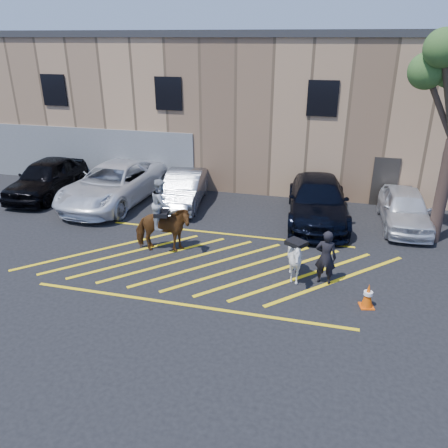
% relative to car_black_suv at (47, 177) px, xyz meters
% --- Properties ---
extents(ground, '(90.00, 90.00, 0.00)m').
position_rel_car_black_suv_xyz_m(ground, '(9.43, -4.55, -0.87)').
color(ground, black).
rests_on(ground, ground).
extents(car_black_suv, '(2.35, 5.21, 1.74)m').
position_rel_car_black_suv_xyz_m(car_black_suv, '(0.00, 0.00, 0.00)').
color(car_black_suv, black).
rests_on(car_black_suv, ground).
extents(car_white_pickup, '(3.36, 6.51, 1.76)m').
position_rel_car_black_suv_xyz_m(car_white_pickup, '(3.55, -0.14, 0.01)').
color(car_white_pickup, white).
rests_on(car_white_pickup, ground).
extents(car_silver_sedan, '(2.11, 4.66, 1.48)m').
position_rel_car_black_suv_xyz_m(car_silver_sedan, '(6.73, 0.40, -0.13)').
color(car_silver_sedan, gray).
rests_on(car_silver_sedan, ground).
extents(car_blue_suv, '(2.88, 5.98, 1.68)m').
position_rel_car_black_suv_xyz_m(car_blue_suv, '(12.65, 0.05, -0.03)').
color(car_blue_suv, black).
rests_on(car_blue_suv, ground).
extents(car_white_suv, '(1.88, 4.40, 1.48)m').
position_rel_car_black_suv_xyz_m(car_white_suv, '(16.06, 0.19, -0.13)').
color(car_white_suv, white).
rests_on(car_white_suv, ground).
extents(handler, '(0.67, 0.48, 1.74)m').
position_rel_car_black_suv_xyz_m(handler, '(13.16, -5.12, 0.00)').
color(handler, black).
rests_on(handler, ground).
extents(warehouse, '(32.42, 10.20, 7.30)m').
position_rel_car_black_suv_xyz_m(warehouse, '(9.42, 7.44, 2.78)').
color(warehouse, tan).
rests_on(warehouse, ground).
extents(hatching_zone, '(12.60, 5.12, 0.01)m').
position_rel_car_black_suv_xyz_m(hatching_zone, '(9.43, -4.85, -0.86)').
color(hatching_zone, yellow).
rests_on(hatching_zone, ground).
extents(mounted_bay, '(2.15, 1.26, 2.67)m').
position_rel_car_black_suv_xyz_m(mounted_bay, '(7.57, -4.31, 0.21)').
color(mounted_bay, '#5C3215').
rests_on(mounted_bay, ground).
extents(saddled_white, '(1.70, 1.75, 1.45)m').
position_rel_car_black_suv_xyz_m(saddled_white, '(12.25, -5.21, -0.13)').
color(saddled_white, silver).
rests_on(saddled_white, ground).
extents(traffic_cone, '(0.45, 0.45, 0.73)m').
position_rel_car_black_suv_xyz_m(traffic_cone, '(14.40, -6.18, -0.50)').
color(traffic_cone, '#E95009').
rests_on(traffic_cone, ground).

